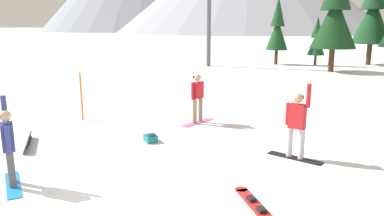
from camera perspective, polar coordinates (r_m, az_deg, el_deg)
ground_plane at (r=7.63m, az=-12.19°, el=-14.32°), size 800.00×800.00×0.00m
snowboarder_foreground at (r=8.86m, az=-26.36°, el=-5.17°), size 1.32×1.24×1.95m
snowboarder_midground at (r=9.91m, az=15.80°, el=-2.29°), size 1.47×0.73×2.01m
snowboarder_background at (r=13.07m, az=0.86°, el=1.65°), size 0.81×1.50×1.75m
loose_snowboard_near_left at (r=7.48m, az=9.82°, el=-14.57°), size 1.23×1.64×0.09m
loose_snowboard_far_spare at (r=11.78m, az=-23.90°, el=-4.75°), size 1.22×1.48×0.24m
backpack_teal at (r=11.21m, az=-6.38°, el=-4.61°), size 0.54×0.54×0.26m
trail_marker_pole at (r=14.12m, az=-16.64°, el=1.73°), size 0.06×0.06×1.76m
pine_tree_slender at (r=29.68m, az=21.14°, el=13.51°), size 3.28×3.28×7.89m
pine_tree_short at (r=33.80m, az=18.62°, el=10.00°), size 1.44×1.44×4.14m
pine_tree_young at (r=33.98m, az=13.00°, el=11.88°), size 1.90×1.90×5.82m
pine_tree_broad at (r=36.37m, az=26.09°, el=13.15°), size 3.26×3.26×8.33m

